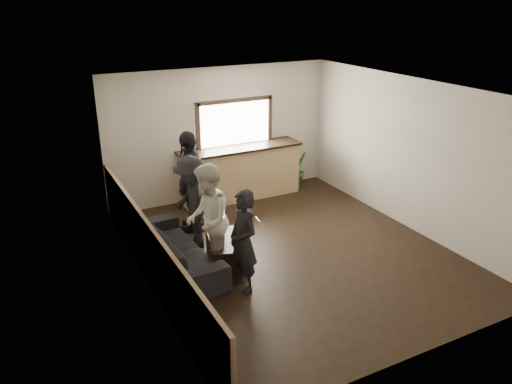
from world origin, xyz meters
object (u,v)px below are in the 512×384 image
cup_b (237,239)px  potted_plant (297,170)px  person_b (207,220)px  person_c (192,203)px  sofa (175,250)px  person_a (243,241)px  person_d (190,182)px  bar_counter (240,169)px  coffee_table (226,251)px  cup_a (221,231)px

cup_b → potted_plant: (2.73, 2.58, -0.04)m
person_b → person_c: (0.08, 0.89, -0.06)m
sofa → person_a: person_a is taller
person_c → person_d: (0.23, 0.70, 0.12)m
bar_counter → person_c: size_ratio=1.62×
coffee_table → cup_b: size_ratio=9.70×
coffee_table → person_d: person_d is taller
sofa → person_d: size_ratio=1.19×
cup_a → bar_counter: bearing=57.7°
coffee_table → person_a: bearing=-95.2°
sofa → cup_b: 1.02m
sofa → person_a: 1.35m
coffee_table → person_b: (-0.35, -0.11, 0.68)m
person_a → person_c: person_c is taller
person_d → bar_counter: bearing=160.2°
bar_counter → person_b: 3.21m
cup_a → potted_plant: potted_plant is taller
sofa → person_c: person_c is taller
cup_b → cup_a: bearing=109.0°
potted_plant → person_c: person_c is taller
coffee_table → potted_plant: potted_plant is taller
coffee_table → cup_a: cup_a is taller
cup_b → person_a: 0.76m
coffee_table → person_d: 1.66m
person_c → person_d: 0.75m
cup_a → person_b: size_ratio=0.07×
sofa → potted_plant: (3.66, 2.19, 0.11)m
cup_b → person_a: person_a is taller
person_a → person_b: bearing=-164.4°
cup_b → person_c: bearing=112.9°
cup_a → cup_b: 0.38m
cup_a → potted_plant: (2.86, 2.22, -0.04)m
person_a → person_c: bearing=-178.7°
bar_counter → cup_b: 3.00m
person_c → coffee_table: bearing=16.0°
bar_counter → cup_b: size_ratio=26.73×
coffee_table → person_b: size_ratio=0.55×
sofa → cup_a: sofa is taller
cup_b → bar_counter: bearing=63.4°
sofa → person_a: bearing=-148.6°
bar_counter → cup_a: bar_counter is taller
person_a → person_c: size_ratio=0.95×
sofa → potted_plant: size_ratio=2.55×
coffee_table → potted_plant: (2.86, 2.42, 0.23)m
bar_counter → person_d: 1.86m
coffee_table → cup_a: bearing=88.9°
sofa → person_d: bearing=-34.5°
person_a → person_d: (0.04, 2.31, 0.17)m
person_a → person_d: person_d is taller
person_b → cup_b: bearing=108.7°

